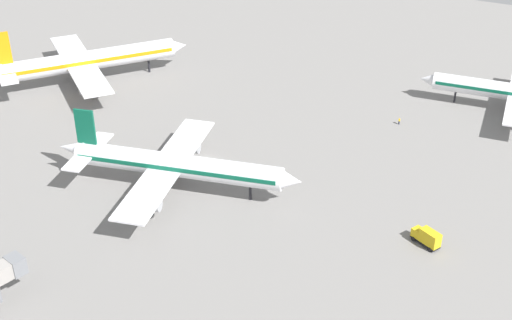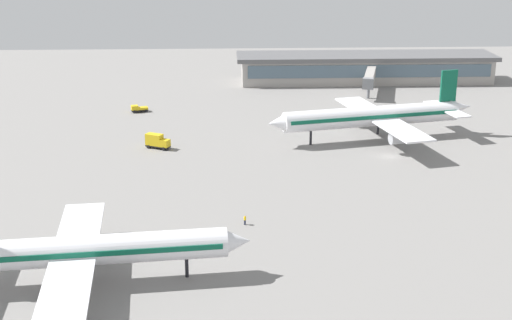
% 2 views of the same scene
% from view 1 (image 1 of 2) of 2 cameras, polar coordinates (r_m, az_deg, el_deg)
% --- Properties ---
extents(ground, '(288.00, 288.00, 0.00)m').
position_cam_1_polar(ground, '(152.06, -4.30, 0.04)').
color(ground, gray).
extents(airplane_at_gate, '(40.35, 46.96, 17.03)m').
position_cam_1_polar(airplane_at_gate, '(191.95, -13.79, 7.92)').
color(airplane_at_gate, white).
rests_on(airplane_at_gate, ground).
extents(airplane_taxiing, '(50.73, 41.30, 15.59)m').
position_cam_1_polar(airplane_taxiing, '(139.40, -6.68, -0.41)').
color(airplane_taxiing, white).
rests_on(airplane_taxiing, ground).
extents(catering_truck, '(5.85, 4.23, 3.30)m').
position_cam_1_polar(catering_truck, '(128.72, 13.85, -6.17)').
color(catering_truck, black).
rests_on(catering_truck, ground).
extents(ground_crew_worker, '(0.43, 0.58, 1.67)m').
position_cam_1_polar(ground_crew_worker, '(169.55, 11.67, 3.15)').
color(ground_crew_worker, '#1E2338').
rests_on(ground_crew_worker, ground).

